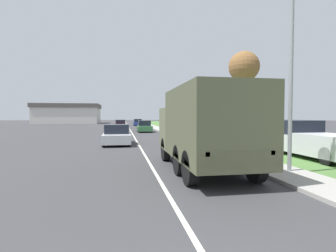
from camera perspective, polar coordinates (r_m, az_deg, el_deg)
The scene contains 13 objects.
ground_plane at distance 41.30m, azimuth -8.34°, elevation -0.69°, with size 180.00×180.00×0.00m, color #38383A.
lane_centre_stripe at distance 41.30m, azimuth -8.34°, elevation -0.68°, with size 0.12×120.00×0.00m.
sidewalk_right at distance 41.67m, azimuth -2.14°, elevation -0.56°, with size 1.80×120.00×0.12m.
grass_strip_right at distance 42.50m, azimuth 3.75°, elevation -0.57°, with size 7.00×120.00×0.02m.
military_truck at distance 10.00m, azimuth 7.89°, elevation -0.13°, with size 2.44×6.67×3.09m.
car_nearest_ahead at distance 19.59m, azimuth -11.07°, elevation -2.00°, with size 1.94×4.41×1.46m.
car_second_ahead at distance 33.95m, azimuth -5.17°, elevation -0.18°, with size 1.72×4.20×1.48m.
car_third_ahead at distance 42.68m, azimuth -10.30°, elevation 0.28°, with size 1.70×4.18×1.45m.
car_fourth_ahead at distance 56.05m, azimuth -6.60°, elevation 0.74°, with size 1.74×4.49×1.40m.
pickup_truck at distance 15.04m, azimuth 28.66°, elevation -2.69°, with size 2.05×5.49×1.83m.
lamp_post at distance 10.56m, azimuth 24.42°, elevation 16.21°, with size 1.69×0.24×7.75m.
tree_mid_right at distance 22.90m, azimuth 16.21°, elevation 11.95°, with size 2.51×2.51×7.38m.
building_distant at distance 76.89m, azimuth -20.85°, elevation 2.53°, with size 16.78×12.25×5.27m.
Camera 1 is at (-1.20, -1.23, 2.10)m, focal length 28.00 mm.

